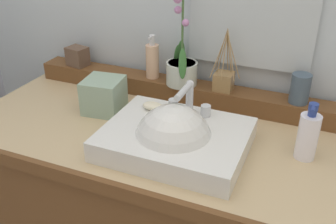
% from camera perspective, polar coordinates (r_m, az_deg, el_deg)
% --- Properties ---
extents(back_ledge, '(1.26, 0.10, 0.07)m').
position_cam_1_polar(back_ledge, '(1.47, 2.97, 3.07)').
color(back_ledge, brown).
rests_on(back_ledge, vanity_cabinet).
extents(sink_basin, '(0.42, 0.34, 0.27)m').
position_cam_1_polar(sink_basin, '(1.16, 0.93, -4.26)').
color(sink_basin, white).
rests_on(sink_basin, vanity_cabinet).
extents(soap_bar, '(0.07, 0.04, 0.02)m').
position_cam_1_polar(soap_bar, '(1.26, -2.24, 0.88)').
color(soap_bar, beige).
rests_on(soap_bar, sink_basin).
extents(potted_plant, '(0.11, 0.14, 0.37)m').
position_cam_1_polar(potted_plant, '(1.42, 2.01, 6.57)').
color(potted_plant, silver).
rests_on(potted_plant, back_ledge).
extents(soap_dispenser, '(0.05, 0.05, 0.17)m').
position_cam_1_polar(soap_dispenser, '(1.48, -2.30, 7.62)').
color(soap_dispenser, '#E4B590').
rests_on(soap_dispenser, back_ledge).
extents(tumbler_cup, '(0.06, 0.06, 0.10)m').
position_cam_1_polar(tumbler_cup, '(1.36, 18.84, 3.27)').
color(tumbler_cup, '#425363').
rests_on(tumbler_cup, back_ledge).
extents(reed_diffuser, '(0.10, 0.09, 0.22)m').
position_cam_1_polar(reed_diffuser, '(1.40, 8.20, 4.64)').
color(reed_diffuser, '#9C7749').
rests_on(reed_diffuser, back_ledge).
extents(trinket_box, '(0.09, 0.08, 0.08)m').
position_cam_1_polar(trinket_box, '(1.65, -13.15, 7.98)').
color(trinket_box, brown).
rests_on(trinket_box, back_ledge).
extents(lotion_bottle, '(0.06, 0.06, 0.18)m').
position_cam_1_polar(lotion_bottle, '(1.18, 19.85, -3.27)').
color(lotion_bottle, white).
rests_on(lotion_bottle, vanity_cabinet).
extents(tissue_box, '(0.14, 0.14, 0.12)m').
position_cam_1_polar(tissue_box, '(1.39, -9.40, 2.45)').
color(tissue_box, '#91AC94').
rests_on(tissue_box, vanity_cabinet).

